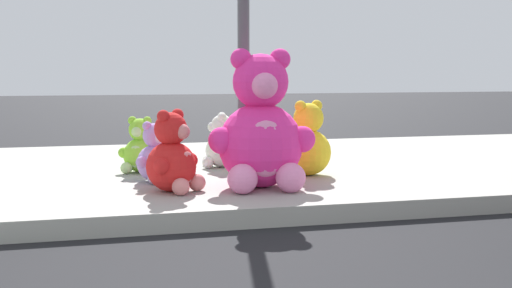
{
  "coord_description": "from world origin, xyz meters",
  "views": [
    {
      "loc": [
        -0.37,
        -1.46,
        1.14
      ],
      "look_at": [
        0.92,
        3.6,
        0.55
      ],
      "focal_mm": 45.57,
      "sensor_mm": 36.0,
      "label": 1
    }
  ],
  "objects_px": {
    "plush_pink_large": "(261,133)",
    "plush_lime": "(140,150)",
    "plush_red": "(173,159)",
    "plush_white": "(220,145)",
    "plush_yellow": "(307,145)",
    "plush_teal": "(274,149)",
    "plush_lavender": "(156,158)"
  },
  "relations": [
    {
      "from": "plush_pink_large",
      "to": "plush_lime",
      "type": "height_order",
      "value": "plush_pink_large"
    },
    {
      "from": "plush_pink_large",
      "to": "plush_red",
      "type": "bearing_deg",
      "value": -179.86
    },
    {
      "from": "plush_pink_large",
      "to": "plush_white",
      "type": "relative_size",
      "value": 2.09
    },
    {
      "from": "plush_white",
      "to": "plush_lime",
      "type": "height_order",
      "value": "plush_white"
    },
    {
      "from": "plush_lime",
      "to": "plush_yellow",
      "type": "relative_size",
      "value": 0.77
    },
    {
      "from": "plush_white",
      "to": "plush_red",
      "type": "xyz_separation_m",
      "value": [
        -0.64,
        -1.25,
        0.05
      ]
    },
    {
      "from": "plush_teal",
      "to": "plush_white",
      "type": "xyz_separation_m",
      "value": [
        -0.53,
        0.15,
        0.03
      ]
    },
    {
      "from": "plush_lime",
      "to": "plush_yellow",
      "type": "height_order",
      "value": "plush_yellow"
    },
    {
      "from": "plush_lavender",
      "to": "plush_lime",
      "type": "bearing_deg",
      "value": 99.95
    },
    {
      "from": "plush_teal",
      "to": "plush_red",
      "type": "distance_m",
      "value": 1.61
    },
    {
      "from": "plush_pink_large",
      "to": "plush_teal",
      "type": "relative_size",
      "value": 2.42
    },
    {
      "from": "plush_white",
      "to": "plush_yellow",
      "type": "xyz_separation_m",
      "value": [
        0.7,
        -0.7,
        0.06
      ]
    },
    {
      "from": "plush_lime",
      "to": "plush_yellow",
      "type": "bearing_deg",
      "value": -20.0
    },
    {
      "from": "plush_yellow",
      "to": "plush_lavender",
      "type": "relative_size",
      "value": 1.31
    },
    {
      "from": "plush_white",
      "to": "plush_red",
      "type": "distance_m",
      "value": 1.41
    },
    {
      "from": "plush_white",
      "to": "plush_lavender",
      "type": "distance_m",
      "value": 1.03
    },
    {
      "from": "plush_pink_large",
      "to": "plush_red",
      "type": "distance_m",
      "value": 0.77
    },
    {
      "from": "plush_teal",
      "to": "plush_lime",
      "type": "relative_size",
      "value": 0.89
    },
    {
      "from": "plush_pink_large",
      "to": "plush_white",
      "type": "distance_m",
      "value": 1.28
    },
    {
      "from": "plush_white",
      "to": "plush_lime",
      "type": "distance_m",
      "value": 0.84
    },
    {
      "from": "plush_lime",
      "to": "plush_yellow",
      "type": "distance_m",
      "value": 1.63
    },
    {
      "from": "plush_pink_large",
      "to": "plush_teal",
      "type": "distance_m",
      "value": 1.21
    },
    {
      "from": "plush_teal",
      "to": "plush_red",
      "type": "relative_size",
      "value": 0.72
    },
    {
      "from": "plush_red",
      "to": "plush_lime",
      "type": "bearing_deg",
      "value": 99.8
    },
    {
      "from": "plush_white",
      "to": "plush_lavender",
      "type": "xyz_separation_m",
      "value": [
        -0.73,
        -0.73,
        -0.01
      ]
    },
    {
      "from": "plush_red",
      "to": "plush_teal",
      "type": "bearing_deg",
      "value": 43.3
    },
    {
      "from": "plush_lime",
      "to": "plush_red",
      "type": "relative_size",
      "value": 0.81
    },
    {
      "from": "plush_pink_large",
      "to": "plush_lavender",
      "type": "xyz_separation_m",
      "value": [
        -0.84,
        0.52,
        -0.25
      ]
    },
    {
      "from": "plush_white",
      "to": "plush_lavender",
      "type": "height_order",
      "value": "plush_white"
    },
    {
      "from": "plush_white",
      "to": "plush_yellow",
      "type": "distance_m",
      "value": 0.99
    },
    {
      "from": "plush_pink_large",
      "to": "plush_teal",
      "type": "bearing_deg",
      "value": 69.04
    },
    {
      "from": "plush_teal",
      "to": "plush_lime",
      "type": "height_order",
      "value": "plush_lime"
    }
  ]
}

